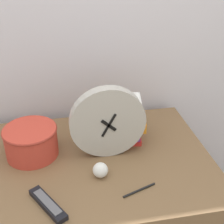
{
  "coord_description": "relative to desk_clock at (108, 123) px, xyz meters",
  "views": [
    {
      "loc": [
        -0.08,
        -0.64,
        1.54
      ],
      "look_at": [
        0.12,
        0.42,
        0.92
      ],
      "focal_mm": 50.0,
      "sensor_mm": 36.0,
      "label": 1
    }
  ],
  "objects": [
    {
      "name": "desk_clock",
      "position": [
        0.0,
        0.0,
        0.0
      ],
      "size": [
        0.3,
        0.05,
        0.3
      ],
      "color": "#B7B2A8",
      "rests_on": "desk"
    },
    {
      "name": "book_stack",
      "position": [
        0.05,
        0.1,
        -0.05
      ],
      "size": [
        0.25,
        0.2,
        0.2
      ],
      "color": "red",
      "rests_on": "desk"
    },
    {
      "name": "basket",
      "position": [
        -0.3,
        0.05,
        -0.08
      ],
      "size": [
        0.22,
        0.22,
        0.12
      ],
      "color": "#C63D2D",
      "rests_on": "desk"
    },
    {
      "name": "wall_back",
      "position": [
        -0.09,
        0.39,
        0.3
      ],
      "size": [
        6.0,
        0.04,
        2.4
      ],
      "color": "silver",
      "rests_on": "ground_plane"
    },
    {
      "name": "crumpled_paper_ball",
      "position": [
        -0.05,
        -0.13,
        -0.12
      ],
      "size": [
        0.06,
        0.06,
        0.06
      ],
      "color": "white",
      "rests_on": "desk"
    },
    {
      "name": "desk",
      "position": [
        -0.09,
        -0.02,
        -0.53
      ],
      "size": [
        1.01,
        0.69,
        0.75
      ],
      "color": "brown",
      "rests_on": "ground_plane"
    },
    {
      "name": "tv_remote",
      "position": [
        -0.25,
        -0.25,
        -0.14
      ],
      "size": [
        0.13,
        0.18,
        0.02
      ],
      "color": "black",
      "rests_on": "desk"
    },
    {
      "name": "pen",
      "position": [
        0.07,
        -0.23,
        -0.15
      ],
      "size": [
        0.13,
        0.05,
        0.01
      ],
      "color": "black",
      "rests_on": "desk"
    }
  ]
}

